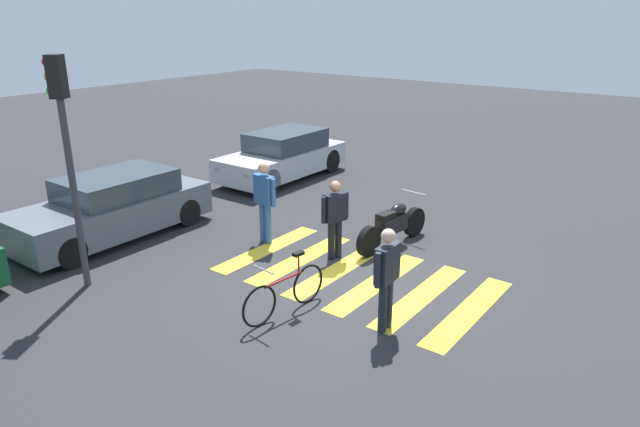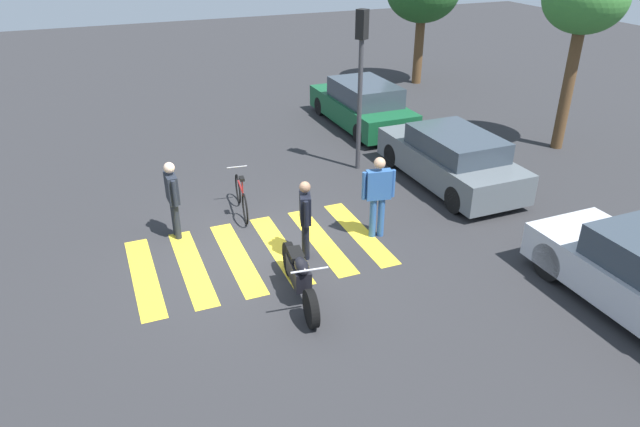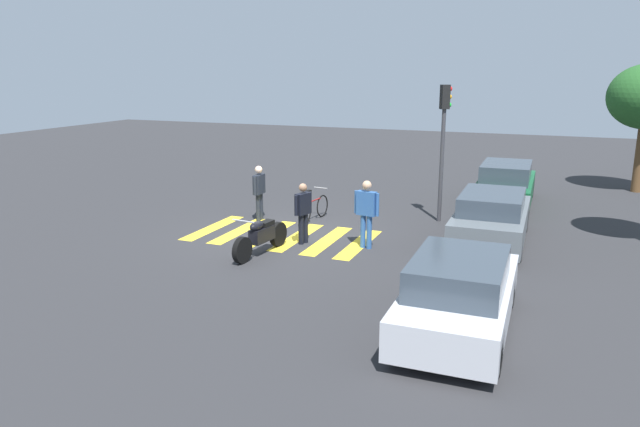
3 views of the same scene
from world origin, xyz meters
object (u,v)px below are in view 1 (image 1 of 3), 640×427
leaning_bicycle (285,293)px  car_grey_coupe (112,207)px  car_silver_sedan (283,156)px  officer_by_motorcycle (335,215)px  pedestrian_bystander (265,197)px  officer_on_foot (387,273)px  traffic_light_pole (65,137)px  police_motorcycle (393,225)px

leaning_bicycle → car_grey_coupe: 5.32m
car_silver_sedan → leaning_bicycle: bearing=-139.5°
officer_by_motorcycle → pedestrian_bystander: bearing=97.1°
car_silver_sedan → officer_by_motorcycle: bearing=-129.9°
officer_on_foot → car_silver_sedan: bearing=50.5°
car_grey_coupe → car_silver_sedan: size_ratio=1.03×
officer_by_motorcycle → car_silver_sedan: (3.92, 4.69, -0.24)m
leaning_bicycle → officer_on_foot: size_ratio=1.05×
car_grey_coupe → traffic_light_pole: traffic_light_pole is taller
police_motorcycle → officer_on_foot: bearing=-151.8°
leaning_bicycle → officer_by_motorcycle: (2.34, 0.66, 0.54)m
police_motorcycle → officer_by_motorcycle: 1.48m
car_grey_coupe → police_motorcycle: bearing=-58.5°
car_grey_coupe → officer_on_foot: bearing=-88.6°
officer_by_motorcycle → car_grey_coupe: 5.03m
leaning_bicycle → officer_on_foot: bearing=-70.1°
officer_by_motorcycle → traffic_light_pole: traffic_light_pole is taller
leaning_bicycle → car_grey_coupe: car_grey_coupe is taller
officer_by_motorcycle → police_motorcycle: bearing=-25.4°
officer_on_foot → police_motorcycle: bearing=28.2°
pedestrian_bystander → officer_by_motorcycle: bearing=-82.9°
officer_on_foot → car_grey_coupe: (-0.17, 6.86, -0.30)m
police_motorcycle → car_grey_coupe: car_grey_coupe is taller
pedestrian_bystander → traffic_light_pole: bearing=160.4°
leaning_bicycle → officer_on_foot: 1.77m
police_motorcycle → traffic_light_pole: size_ratio=0.55×
officer_by_motorcycle → leaning_bicycle: bearing=-164.2°
car_silver_sedan → traffic_light_pole: bearing=-167.0°
traffic_light_pole → leaning_bicycle: bearing=-69.0°
leaning_bicycle → car_silver_sedan: size_ratio=0.42×
traffic_light_pole → officer_by_motorcycle: bearing=-38.2°
leaning_bicycle → pedestrian_bystander: bearing=47.7°
leaning_bicycle → officer_on_foot: (0.57, -1.57, 0.58)m
leaning_bicycle → pedestrian_bystander: 3.24m
pedestrian_bystander → car_grey_coupe: 3.44m
officer_on_foot → officer_by_motorcycle: 2.85m
car_silver_sedan → traffic_light_pole: 8.12m
officer_on_foot → car_silver_sedan: (5.70, 6.92, -0.29)m
police_motorcycle → traffic_light_pole: bearing=144.7°
officer_on_foot → traffic_light_pole: bearing=110.6°
police_motorcycle → traffic_light_pole: (-4.99, 3.54, 2.30)m
officer_on_foot → officer_by_motorcycle: size_ratio=1.04×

